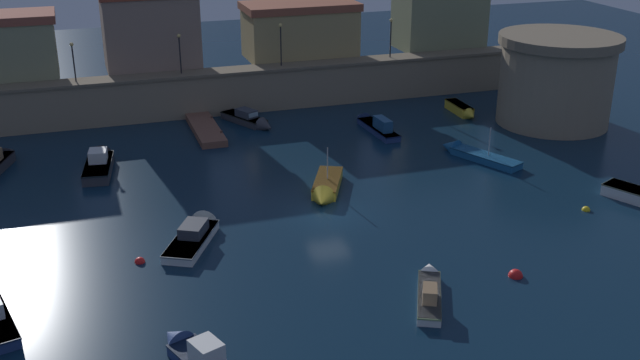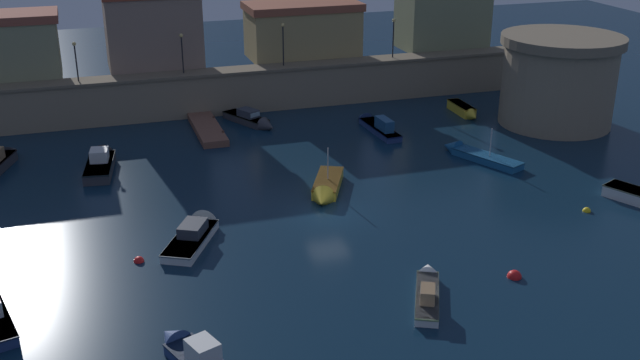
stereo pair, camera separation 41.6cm
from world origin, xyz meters
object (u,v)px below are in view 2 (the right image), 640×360
object	(u,v)px
moored_boat_0	(196,358)
moored_boat_9	(101,161)
moored_boat_3	(464,110)
moored_boat_5	(376,125)
mooring_buoy_1	(587,211)
mooring_buoy_0	(514,277)
moored_boat_10	(197,230)
mooring_buoy_2	(139,261)
quay_lamp_0	(75,55)
moored_boat_6	(326,188)
quay_lamp_1	(182,47)
quay_lamp_2	(283,38)
moored_boat_1	(427,288)
moored_boat_4	(253,120)
quay_lamp_3	(393,32)
moored_boat_11	(474,154)
fortress_tower	(558,80)

from	to	relation	value
moored_boat_0	moored_boat_9	size ratio (longest dim) A/B	1.01
moored_boat_3	moored_boat_5	distance (m)	9.23
moored_boat_5	mooring_buoy_1	distance (m)	20.83
mooring_buoy_0	mooring_buoy_1	size ratio (longest dim) A/B	1.50
moored_boat_10	mooring_buoy_2	world-z (taller)	moored_boat_10
quay_lamp_0	moored_boat_6	distance (m)	26.40
quay_lamp_1	moored_boat_3	bearing A→B (deg)	-17.43
quay_lamp_2	moored_boat_1	bearing A→B (deg)	-93.15
moored_boat_5	quay_lamp_1	bearing A→B (deg)	55.74
quay_lamp_0	moored_boat_4	size ratio (longest dim) A/B	0.55
quay_lamp_0	moored_boat_1	world-z (taller)	quay_lamp_0
moored_boat_3	mooring_buoy_2	distance (m)	36.13
quay_lamp_3	mooring_buoy_0	xyz separation A→B (m)	(-7.42, -34.85, -6.30)
moored_boat_10	mooring_buoy_0	size ratio (longest dim) A/B	8.34
quay_lamp_0	quay_lamp_3	world-z (taller)	quay_lamp_3
moored_boat_0	mooring_buoy_2	distance (m)	10.84
moored_boat_0	moored_boat_4	bearing A→B (deg)	-38.32
moored_boat_11	moored_boat_9	bearing A→B (deg)	52.25
moored_boat_6	moored_boat_9	xyz separation A→B (m)	(-14.26, 9.82, 0.11)
moored_boat_0	moored_boat_5	world-z (taller)	moored_boat_0
mooring_buoy_1	moored_boat_3	bearing A→B (deg)	83.70
moored_boat_6	moored_boat_5	bearing A→B (deg)	170.39
quay_lamp_3	mooring_buoy_0	distance (m)	36.18
fortress_tower	moored_boat_1	distance (m)	32.53
moored_boat_6	mooring_buoy_2	world-z (taller)	moored_boat_6
quay_lamp_1	moored_boat_1	world-z (taller)	quay_lamp_1
quay_lamp_1	moored_boat_6	world-z (taller)	quay_lamp_1
moored_boat_3	mooring_buoy_1	size ratio (longest dim) A/B	8.98
quay_lamp_2	moored_boat_9	distance (m)	21.12
moored_boat_10	mooring_buoy_2	bearing A→B (deg)	149.36
quay_lamp_3	moored_boat_3	size ratio (longest dim) A/B	0.77
moored_boat_6	moored_boat_9	size ratio (longest dim) A/B	0.89
mooring_buoy_0	moored_boat_1	bearing A→B (deg)	-178.00
fortress_tower	mooring_buoy_0	bearing A→B (deg)	-127.69
fortress_tower	moored_boat_6	distance (m)	25.44
quay_lamp_1	moored_boat_5	size ratio (longest dim) A/B	0.48
moored_boat_1	moored_boat_4	size ratio (longest dim) A/B	0.99
moored_boat_3	moored_boat_4	bearing A→B (deg)	-97.69
moored_boat_5	mooring_buoy_0	world-z (taller)	moored_boat_5
moored_boat_9	moored_boat_0	bearing A→B (deg)	-165.69
moored_boat_1	moored_boat_5	world-z (taller)	moored_boat_5
moored_boat_0	moored_boat_9	xyz separation A→B (m)	(-2.72, 26.54, 0.06)
quay_lamp_1	quay_lamp_2	distance (m)	9.09
moored_boat_5	moored_boat_9	size ratio (longest dim) A/B	1.07
moored_boat_6	moored_boat_11	distance (m)	13.33
mooring_buoy_0	mooring_buoy_2	world-z (taller)	mooring_buoy_0
moored_boat_4	mooring_buoy_0	distance (m)	31.29
moored_boat_10	mooring_buoy_1	bearing A→B (deg)	-71.40
moored_boat_3	moored_boat_9	xyz separation A→B (m)	(-31.71, -3.54, 0.04)
quay_lamp_2	moored_boat_6	world-z (taller)	quay_lamp_2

